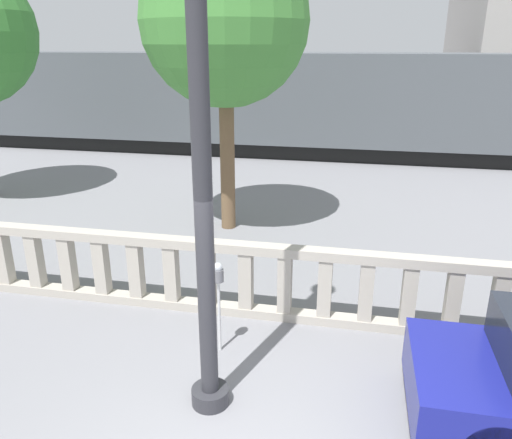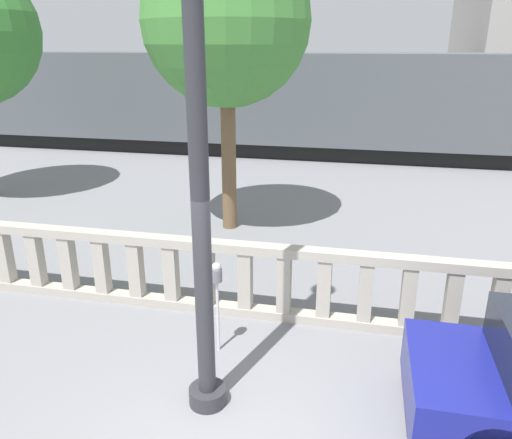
# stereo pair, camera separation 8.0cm
# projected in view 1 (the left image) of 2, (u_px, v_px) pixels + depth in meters

# --- Properties ---
(balustrade) EXTENTS (17.35, 0.24, 1.19)m
(balustrade) POSITION_uv_depth(u_px,v_px,m) (285.00, 284.00, 7.46)
(balustrade) COLOR #ADA599
(balustrade) RESTS_ON ground
(lamppost) EXTENTS (0.44, 0.44, 7.04)m
(lamppost) POSITION_uv_depth(u_px,v_px,m) (198.00, 74.00, 4.62)
(lamppost) COLOR #2D2D33
(lamppost) RESTS_ON ground
(parking_meter) EXTENTS (0.15, 0.15, 1.31)m
(parking_meter) POSITION_uv_depth(u_px,v_px,m) (218.00, 283.00, 6.53)
(parking_meter) COLOR silver
(parking_meter) RESTS_ON ground
(train_near) EXTENTS (27.20, 3.06, 4.27)m
(train_near) POSITION_uv_depth(u_px,v_px,m) (332.00, 103.00, 18.24)
(train_near) COLOR black
(train_near) RESTS_ON ground
(tree_right) EXTENTS (3.44, 3.44, 6.13)m
(tree_right) POSITION_uv_depth(u_px,v_px,m) (225.00, 22.00, 10.01)
(tree_right) COLOR brown
(tree_right) RESTS_ON ground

